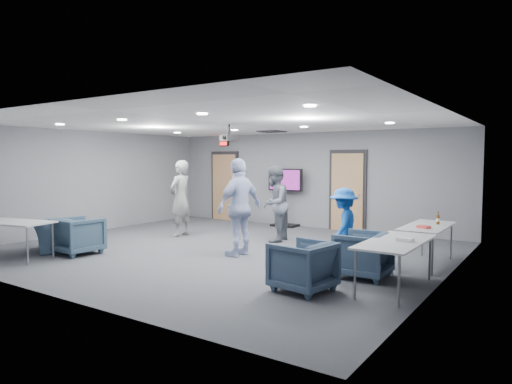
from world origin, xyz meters
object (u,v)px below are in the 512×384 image
Objects in this scene: table_front_left at (8,223)px; person_a at (180,198)px; tv_stand at (285,194)px; chair_right_c at (303,266)px; table_right_b at (396,244)px; person_d at (344,226)px; chair_right_b at (363,255)px; person_b at (275,204)px; chair_front_a at (78,235)px; chair_front_b at (55,235)px; table_right_a at (427,228)px; person_c at (240,207)px; bottle_right at (438,220)px; projector at (229,138)px.

person_a is at bearing 63.13° from table_front_left.
table_front_left is 7.15m from tv_stand.
chair_right_c is 0.49× the size of tv_stand.
table_front_left is (-6.97, -2.05, -0.00)m from table_right_b.
tv_stand reaches higher than table_front_left.
chair_right_b is at bearing 33.16° from person_d.
chair_right_c is (2.49, -3.26, -0.52)m from person_b.
chair_front_a reaches higher than chair_right_b.
person_a is 1.14× the size of tv_stand.
chair_front_b is 0.59× the size of table_right_a.
person_c is at bearing -72.21° from tv_stand.
tv_stand is (-4.76, 2.55, 0.13)m from bottle_right.
table_right_a is 5.41m from tv_stand.
chair_right_b is (2.94, -2.02, -0.52)m from person_b.
table_right_b is (-0.00, -1.90, 0.00)m from table_right_a.
tv_stand is (1.36, 2.93, -0.01)m from person_a.
person_b is 2.63m from person_d.
person_c is at bearing 78.78° from table_right_b.
person_b is at bearing -65.50° from tv_stand.
person_a is 0.98× the size of person_c.
person_a is 3.23m from tv_stand.
table_right_b is 0.94× the size of table_front_left.
projector reaches higher than chair_right_b.
person_b is at bearing 56.05° from table_right_b.
table_front_left is at bearing -69.14° from person_d.
person_c is 3.57m from table_right_a.
person_d is 5.34m from chair_front_a.
chair_right_b is 3.36× the size of bottle_right.
person_d is at bearing 120.67° from table_right_a.
person_a is 7.75× the size of bottle_right.
bottle_right reaches higher than table_right_a.
chair_front_b is 7.75m from bottle_right.
table_right_a is 0.31m from bottle_right.
projector reaches higher than tv_stand.
table_front_left is (-3.64, -2.71, -0.29)m from person_c.
projector reaches higher than chair_front_b.
chair_front_a is 6.26m from table_right_b.
bottle_right reaches higher than table_front_left.
chair_right_c is 0.48× the size of table_right_a.
table_right_a is (3.59, -0.52, -0.21)m from person_b.
bottle_right is at bearing 120.66° from person_c.
person_c is 1.67m from projector.
person_c is 1.39× the size of person_d.
person_a reaches higher than bottle_right.
person_b is at bearing 81.80° from table_right_a.
person_c is at bearing -3.03° from person_b.
tv_stand is at bearing -138.31° from chair_right_b.
person_d is at bearing 49.31° from person_b.
person_d reaches higher than chair_front_b.
tv_stand is 3.83m from projector.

